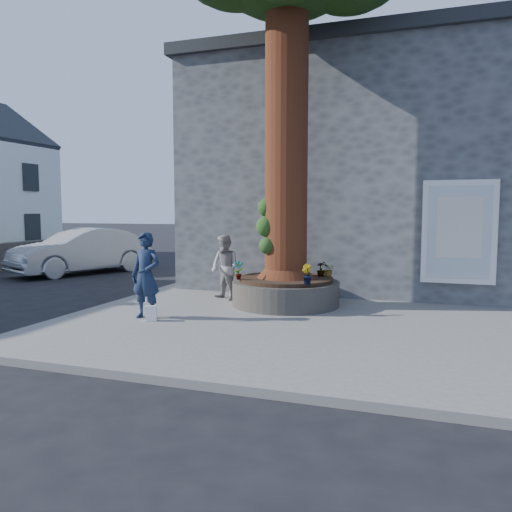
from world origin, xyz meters
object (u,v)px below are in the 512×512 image
(planter, at_px, (286,291))
(man, at_px, (146,275))
(woman, at_px, (225,267))
(car_silver, at_px, (82,251))

(planter, height_order, man, man)
(planter, xyz_separation_m, woman, (-1.49, 0.18, 0.45))
(man, bearing_deg, planter, 48.14)
(planter, distance_m, woman, 1.57)
(man, relative_size, woman, 1.10)
(planter, bearing_deg, car_silver, 155.13)
(man, xyz_separation_m, car_silver, (-6.11, 5.96, -0.17))
(planter, bearing_deg, woman, 173.25)
(woman, relative_size, car_silver, 0.32)
(man, distance_m, car_silver, 8.54)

